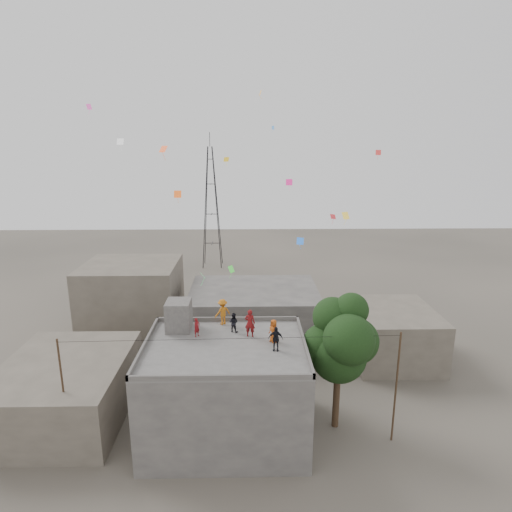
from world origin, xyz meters
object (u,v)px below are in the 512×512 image
(stair_head_box, at_px, (179,315))
(transmission_tower, at_px, (211,208))
(person_dark_adult, at_px, (276,339))
(person_red_adult, at_px, (250,323))
(tree, at_px, (342,341))

(stair_head_box, bearing_deg, transmission_tower, 91.23)
(transmission_tower, distance_m, person_dark_adult, 41.26)
(transmission_tower, xyz_separation_m, person_dark_adult, (7.10, -40.59, -2.21))
(stair_head_box, bearing_deg, person_red_adult, -14.07)
(tree, xyz_separation_m, person_dark_adult, (-4.27, -1.19, 0.76))
(transmission_tower, bearing_deg, tree, -73.91)
(tree, bearing_deg, person_dark_adult, -164.49)
(person_red_adult, height_order, person_dark_adult, person_red_adult)
(person_red_adult, bearing_deg, stair_head_box, -3.75)
(tree, distance_m, person_red_adult, 5.94)
(tree, distance_m, person_dark_adult, 4.50)
(tree, distance_m, transmission_tower, 41.12)
(transmission_tower, height_order, person_red_adult, transmission_tower)
(stair_head_box, xyz_separation_m, tree, (10.57, -2.00, -1.00))
(tree, height_order, transmission_tower, transmission_tower)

